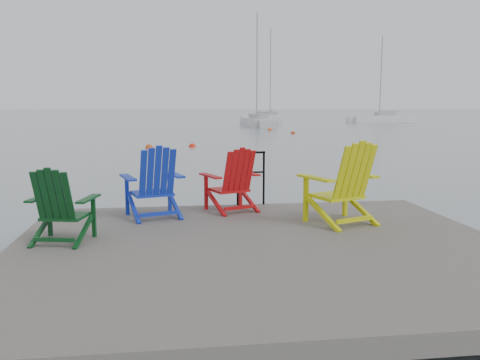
{
  "coord_description": "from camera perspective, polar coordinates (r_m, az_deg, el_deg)",
  "views": [
    {
      "loc": [
        -1.05,
        -5.81,
        2.17
      ],
      "look_at": [
        0.13,
        2.93,
        0.85
      ],
      "focal_mm": 38.0,
      "sensor_mm": 36.0,
      "label": 1
    }
  ],
  "objects": [
    {
      "name": "buoy_b",
      "position": [
        25.72,
        -10.17,
        3.55
      ],
      "size": [
        0.39,
        0.39,
        0.39
      ],
      "primitive_type": "sphere",
      "color": "#BC420B",
      "rests_on": "ground"
    },
    {
      "name": "buoy_d",
      "position": [
        38.03,
        5.97,
        5.21
      ],
      "size": [
        0.34,
        0.34,
        0.34
      ],
      "primitive_type": "sphere",
      "color": "#BE2F0B",
      "rests_on": "ground"
    },
    {
      "name": "chair_green",
      "position": [
        6.5,
        -19.53,
        -2.67
      ],
      "size": [
        0.84,
        0.8,
        0.92
      ],
      "rotation": [
        0.0,
        0.0,
        -0.22
      ],
      "color": "#0A3915",
      "rests_on": "dock"
    },
    {
      "name": "buoy_a",
      "position": [
        26.2,
        -5.39,
        3.74
      ],
      "size": [
        0.36,
        0.36,
        0.36
      ],
      "primitive_type": "sphere",
      "color": "red",
      "rests_on": "ground"
    },
    {
      "name": "chair_red",
      "position": [
        7.93,
        -0.8,
        0.03
      ],
      "size": [
        0.96,
        0.91,
        0.99
      ],
      "rotation": [
        0.0,
        0.0,
        0.37
      ],
      "color": "#B30D10",
      "rests_on": "dock"
    },
    {
      "name": "sailboat_near",
      "position": [
        50.3,
        1.99,
        6.45
      ],
      "size": [
        2.39,
        8.15,
        11.2
      ],
      "rotation": [
        0.0,
        0.0,
        0.04
      ],
      "color": "#BBBBBF",
      "rests_on": "ground"
    },
    {
      "name": "sailboat_far",
      "position": [
        63.68,
        15.69,
        6.58
      ],
      "size": [
        7.5,
        2.3,
        10.36
      ],
      "rotation": [
        0.0,
        0.0,
        1.62
      ],
      "color": "silver",
      "rests_on": "ground"
    },
    {
      "name": "buoy_c",
      "position": [
        42.8,
        3.37,
        5.61
      ],
      "size": [
        0.36,
        0.36,
        0.36
      ],
      "primitive_type": "sphere",
      "color": "#EE400E",
      "rests_on": "ground"
    },
    {
      "name": "chair_yellow",
      "position": [
        7.21,
        11.55,
        -0.34
      ],
      "size": [
        1.11,
        1.06,
        1.16
      ],
      "rotation": [
        0.0,
        0.0,
        0.37
      ],
      "color": "#C3CA0B",
      "rests_on": "dock"
    },
    {
      "name": "dock",
      "position": [
        6.18,
        2.43,
        -8.66
      ],
      "size": [
        6.0,
        5.0,
        1.4
      ],
      "color": "#302C2A",
      "rests_on": "ground"
    },
    {
      "name": "handrail",
      "position": [
        8.44,
        1.22,
        0.82
      ],
      "size": [
        0.48,
        0.04,
        0.9
      ],
      "color": "black",
      "rests_on": "dock"
    },
    {
      "name": "sailboat_mid",
      "position": [
        65.89,
        3.43,
        6.93
      ],
      "size": [
        3.1,
        8.85,
        11.93
      ],
      "rotation": [
        0.0,
        0.0,
        -0.1
      ],
      "color": "silver",
      "rests_on": "ground"
    },
    {
      "name": "ground",
      "position": [
        6.29,
        2.41,
        -11.68
      ],
      "size": [
        400.0,
        400.0,
        0.0
      ],
      "primitive_type": "plane",
      "color": "slate",
      "rests_on": "ground"
    },
    {
      "name": "chair_blue",
      "position": [
        7.58,
        -9.62,
        -0.23
      ],
      "size": [
        0.99,
        0.94,
        1.06
      ],
      "rotation": [
        0.0,
        0.0,
        0.29
      ],
      "color": "#112AB0",
      "rests_on": "dock"
    }
  ]
}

